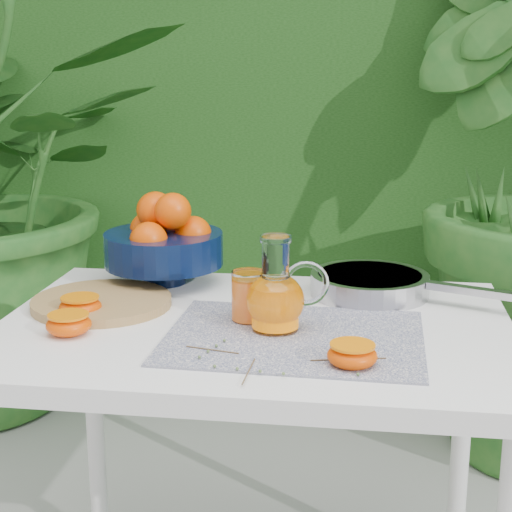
# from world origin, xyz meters

# --- Properties ---
(hedge_backdrop) EXTENTS (8.00, 1.65, 2.50)m
(hedge_backdrop) POSITION_xyz_m (0.06, 2.06, 1.19)
(hedge_backdrop) COLOR #1A4413
(hedge_backdrop) RESTS_ON ground
(white_table) EXTENTS (1.00, 0.70, 0.75)m
(white_table) POSITION_xyz_m (0.07, 0.03, 0.67)
(white_table) COLOR white
(white_table) RESTS_ON ground
(placemat) EXTENTS (0.48, 0.38, 0.00)m
(placemat) POSITION_xyz_m (0.15, -0.05, 0.75)
(placemat) COLOR #0B1642
(placemat) RESTS_ON white_table
(cutting_board) EXTENTS (0.34, 0.34, 0.02)m
(cutting_board) POSITION_xyz_m (-0.26, 0.09, 0.76)
(cutting_board) COLOR olive
(cutting_board) RESTS_ON white_table
(fruit_bowl) EXTENTS (0.33, 0.33, 0.21)m
(fruit_bowl) POSITION_xyz_m (-0.18, 0.28, 0.85)
(fruit_bowl) COLOR black
(fruit_bowl) RESTS_ON white_table
(juice_pitcher) EXTENTS (0.16, 0.12, 0.18)m
(juice_pitcher) POSITION_xyz_m (0.11, -0.02, 0.82)
(juice_pitcher) COLOR white
(juice_pitcher) RESTS_ON white_table
(juice_tumbler) EXTENTS (0.07, 0.07, 0.10)m
(juice_tumbler) POSITION_xyz_m (0.05, 0.03, 0.80)
(juice_tumbler) COLOR white
(juice_tumbler) RESTS_ON white_table
(saute_pan) EXTENTS (0.47, 0.33, 0.05)m
(saute_pan) POSITION_xyz_m (0.29, 0.25, 0.78)
(saute_pan) COLOR #ADACB1
(saute_pan) RESTS_ON white_table
(orange_halves) EXTENTS (0.63, 0.28, 0.04)m
(orange_halves) POSITION_xyz_m (-0.10, -0.08, 0.77)
(orange_halves) COLOR #D24602
(orange_halves) RESTS_ON white_table
(thyme_sprigs) EXTENTS (0.35, 0.20, 0.01)m
(thyme_sprigs) POSITION_xyz_m (0.13, -0.17, 0.76)
(thyme_sprigs) COLOR brown
(thyme_sprigs) RESTS_ON white_table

